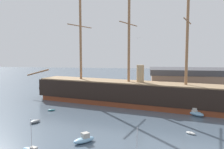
# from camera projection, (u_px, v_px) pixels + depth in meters

# --- Properties ---
(tall_ship) EXTENTS (71.11, 26.00, 35.00)m
(tall_ship) POSITION_uv_depth(u_px,v_px,m) (129.00, 93.00, 73.75)
(tall_ship) COLOR brown
(tall_ship) RESTS_ON ground
(motorboat_near_centre) EXTENTS (4.19, 4.24, 1.77)m
(motorboat_near_centre) POSITION_uv_depth(u_px,v_px,m) (84.00, 139.00, 43.92)
(motorboat_near_centre) COLOR #7FB2D6
(motorboat_near_centre) RESTS_ON ground
(dinghy_mid_left) EXTENTS (2.37, 3.15, 0.68)m
(dinghy_mid_left) POSITION_uv_depth(u_px,v_px,m) (35.00, 121.00, 55.84)
(dinghy_mid_left) COLOR gray
(dinghy_mid_left) RESTS_ON ground
(dinghy_mid_right) EXTENTS (2.07, 1.89, 0.46)m
(dinghy_mid_right) POSITION_uv_depth(u_px,v_px,m) (191.00, 133.00, 48.36)
(dinghy_mid_right) COLOR silver
(dinghy_mid_right) RESTS_ON ground
(dinghy_alongside_bow) EXTENTS (2.26, 1.52, 0.49)m
(dinghy_alongside_bow) POSITION_uv_depth(u_px,v_px,m) (51.00, 110.00, 66.88)
(dinghy_alongside_bow) COLOR #236670
(dinghy_alongside_bow) RESTS_ON ground
(motorboat_alongside_stern) EXTENTS (4.56, 4.94, 2.00)m
(motorboat_alongside_stern) POSITION_uv_depth(u_px,v_px,m) (196.00, 113.00, 62.16)
(motorboat_alongside_stern) COLOR #7FB2D6
(motorboat_alongside_stern) RESTS_ON ground
(motorboat_far_right) EXTENTS (3.87, 4.34, 1.74)m
(motorboat_far_right) POSITION_uv_depth(u_px,v_px,m) (219.00, 103.00, 73.73)
(motorboat_far_right) COLOR silver
(motorboat_far_right) RESTS_ON ground
(motorboat_distant_centre) EXTENTS (3.72, 3.93, 1.61)m
(motorboat_distant_centre) POSITION_uv_depth(u_px,v_px,m) (131.00, 93.00, 92.29)
(motorboat_distant_centre) COLOR silver
(motorboat_distant_centre) RESTS_ON ground
(seagull_in_flight) EXTENTS (1.16, 0.41, 0.13)m
(seagull_in_flight) POSITION_uv_depth(u_px,v_px,m) (138.00, 38.00, 56.97)
(seagull_in_flight) COLOR silver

